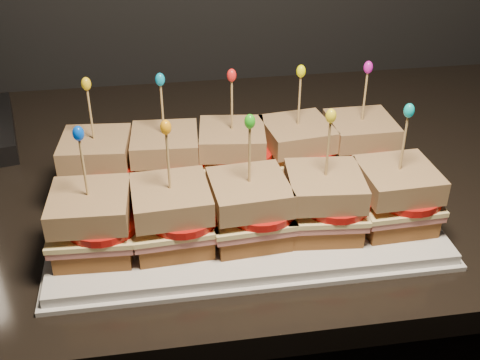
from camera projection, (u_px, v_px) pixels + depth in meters
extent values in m
cube|color=black|center=(229.00, 175.00, 0.91)|extent=(2.48, 0.70, 0.03)
cube|color=silver|center=(240.00, 210.00, 0.78)|extent=(0.47, 0.29, 0.02)
cube|color=silver|center=(240.00, 214.00, 0.78)|extent=(0.48, 0.30, 0.01)
cube|color=brown|center=(100.00, 181.00, 0.80)|extent=(0.09, 0.09, 0.02)
cube|color=#CE726F|center=(99.00, 171.00, 0.79)|extent=(0.10, 0.10, 0.01)
cube|color=#FFE898|center=(98.00, 166.00, 0.79)|extent=(0.10, 0.10, 0.01)
cylinder|color=red|center=(106.00, 163.00, 0.78)|extent=(0.08, 0.08, 0.01)
cube|color=#652F10|center=(95.00, 149.00, 0.78)|extent=(0.09, 0.09, 0.03)
cylinder|color=tan|center=(91.00, 117.00, 0.75)|extent=(0.00, 0.00, 0.09)
ellipsoid|color=yellow|center=(86.00, 84.00, 0.73)|extent=(0.01, 0.01, 0.02)
cube|color=brown|center=(167.00, 176.00, 0.81)|extent=(0.09, 0.09, 0.02)
cube|color=#CE726F|center=(166.00, 166.00, 0.81)|extent=(0.10, 0.10, 0.01)
cube|color=#FFE898|center=(166.00, 161.00, 0.80)|extent=(0.10, 0.10, 0.01)
cylinder|color=red|center=(175.00, 158.00, 0.80)|extent=(0.08, 0.08, 0.01)
cube|color=#652F10|center=(165.00, 144.00, 0.79)|extent=(0.09, 0.09, 0.03)
cylinder|color=tan|center=(163.00, 113.00, 0.77)|extent=(0.00, 0.00, 0.09)
ellipsoid|color=#0A91BD|center=(160.00, 79.00, 0.74)|extent=(0.01, 0.01, 0.02)
cube|color=brown|center=(232.00, 171.00, 0.83)|extent=(0.09, 0.09, 0.02)
cube|color=#CE726F|center=(232.00, 161.00, 0.82)|extent=(0.10, 0.10, 0.01)
cube|color=#FFE898|center=(232.00, 156.00, 0.81)|extent=(0.11, 0.10, 0.01)
cylinder|color=red|center=(242.00, 153.00, 0.81)|extent=(0.08, 0.08, 0.01)
cube|color=#652F10|center=(232.00, 139.00, 0.80)|extent=(0.10, 0.10, 0.03)
cylinder|color=tan|center=(232.00, 108.00, 0.78)|extent=(0.00, 0.00, 0.09)
ellipsoid|color=red|center=(232.00, 75.00, 0.75)|extent=(0.01, 0.01, 0.02)
cube|color=brown|center=(296.00, 165.00, 0.84)|extent=(0.09, 0.09, 0.02)
cube|color=#CE726F|center=(296.00, 156.00, 0.83)|extent=(0.10, 0.10, 0.01)
cube|color=#FFE898|center=(297.00, 151.00, 0.83)|extent=(0.11, 0.10, 0.01)
cylinder|color=red|center=(306.00, 148.00, 0.82)|extent=(0.08, 0.08, 0.01)
cube|color=#652F10|center=(297.00, 134.00, 0.81)|extent=(0.10, 0.10, 0.03)
cylinder|color=tan|center=(299.00, 104.00, 0.79)|extent=(0.00, 0.00, 0.09)
ellipsoid|color=#F0F304|center=(301.00, 71.00, 0.77)|extent=(0.01, 0.01, 0.02)
cube|color=brown|center=(357.00, 161.00, 0.85)|extent=(0.08, 0.08, 0.02)
cube|color=#CE726F|center=(358.00, 151.00, 0.84)|extent=(0.09, 0.09, 0.01)
cube|color=#FFE898|center=(359.00, 146.00, 0.84)|extent=(0.09, 0.09, 0.01)
cylinder|color=red|center=(369.00, 143.00, 0.83)|extent=(0.08, 0.08, 0.01)
cube|color=#652F10|center=(361.00, 129.00, 0.82)|extent=(0.09, 0.09, 0.03)
cylinder|color=tan|center=(364.00, 99.00, 0.80)|extent=(0.00, 0.00, 0.09)
ellipsoid|color=#CE15B4|center=(368.00, 67.00, 0.78)|extent=(0.01, 0.01, 0.02)
cube|color=brown|center=(95.00, 242.00, 0.69)|extent=(0.09, 0.09, 0.02)
cube|color=#CE726F|center=(94.00, 231.00, 0.68)|extent=(0.10, 0.09, 0.01)
cube|color=#FFE898|center=(93.00, 226.00, 0.68)|extent=(0.10, 0.10, 0.01)
cylinder|color=red|center=(103.00, 222.00, 0.67)|extent=(0.08, 0.08, 0.01)
cube|color=#652F10|center=(90.00, 206.00, 0.66)|extent=(0.09, 0.09, 0.03)
cylinder|color=tan|center=(84.00, 171.00, 0.64)|extent=(0.00, 0.00, 0.09)
ellipsoid|color=blue|center=(78.00, 133.00, 0.62)|extent=(0.01, 0.01, 0.02)
cube|color=brown|center=(173.00, 234.00, 0.70)|extent=(0.09, 0.09, 0.02)
cube|color=#CE726F|center=(173.00, 223.00, 0.69)|extent=(0.10, 0.09, 0.01)
cube|color=#FFE898|center=(172.00, 218.00, 0.69)|extent=(0.10, 0.10, 0.01)
cylinder|color=red|center=(183.00, 215.00, 0.68)|extent=(0.08, 0.08, 0.01)
cube|color=#652F10|center=(171.00, 199.00, 0.68)|extent=(0.09, 0.09, 0.03)
cylinder|color=tan|center=(168.00, 165.00, 0.65)|extent=(0.00, 0.00, 0.09)
ellipsoid|color=orange|center=(166.00, 127.00, 0.63)|extent=(0.01, 0.01, 0.02)
cube|color=brown|center=(249.00, 227.00, 0.71)|extent=(0.09, 0.09, 0.02)
cube|color=#CE726F|center=(249.00, 216.00, 0.70)|extent=(0.10, 0.10, 0.01)
cube|color=#FFE898|center=(249.00, 212.00, 0.70)|extent=(0.10, 0.10, 0.01)
cylinder|color=red|center=(260.00, 208.00, 0.69)|extent=(0.08, 0.08, 0.01)
cube|color=#652F10|center=(249.00, 192.00, 0.69)|extent=(0.09, 0.09, 0.03)
cylinder|color=tan|center=(249.00, 158.00, 0.66)|extent=(0.00, 0.00, 0.09)
ellipsoid|color=green|center=(250.00, 122.00, 0.64)|extent=(0.01, 0.01, 0.02)
cube|color=brown|center=(322.00, 221.00, 0.72)|extent=(0.09, 0.09, 0.02)
cube|color=#CE726F|center=(323.00, 210.00, 0.72)|extent=(0.10, 0.10, 0.01)
cube|color=#FFE898|center=(323.00, 205.00, 0.71)|extent=(0.10, 0.10, 0.01)
cylinder|color=red|center=(335.00, 201.00, 0.71)|extent=(0.08, 0.08, 0.01)
cube|color=#652F10|center=(325.00, 186.00, 0.70)|extent=(0.09, 0.09, 0.03)
cylinder|color=tan|center=(328.00, 152.00, 0.68)|extent=(0.00, 0.00, 0.09)
ellipsoid|color=yellow|center=(331.00, 116.00, 0.65)|extent=(0.01, 0.01, 0.02)
cube|color=brown|center=(392.00, 214.00, 0.74)|extent=(0.09, 0.09, 0.02)
cube|color=#CE726F|center=(394.00, 203.00, 0.73)|extent=(0.10, 0.09, 0.01)
cube|color=#FFE898|center=(395.00, 198.00, 0.73)|extent=(0.10, 0.09, 0.01)
cylinder|color=red|center=(407.00, 195.00, 0.72)|extent=(0.08, 0.08, 0.01)
cube|color=#652F10|center=(398.00, 180.00, 0.71)|extent=(0.09, 0.09, 0.03)
cylinder|color=tan|center=(403.00, 146.00, 0.69)|extent=(0.00, 0.00, 0.09)
ellipsoid|color=#07B1B3|center=(409.00, 111.00, 0.66)|extent=(0.01, 0.01, 0.02)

